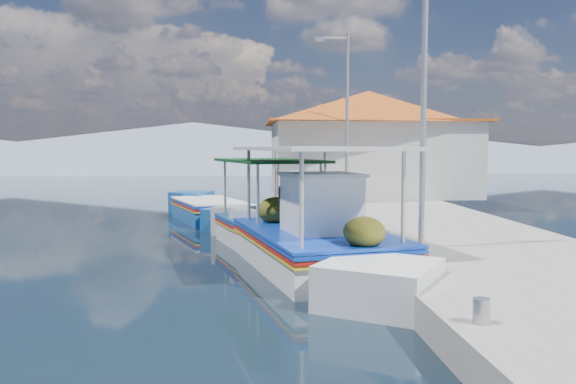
{
  "coord_description": "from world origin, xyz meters",
  "views": [
    {
      "loc": [
        1.09,
        -9.44,
        2.57
      ],
      "look_at": [
        2.19,
        6.47,
        1.3
      ],
      "focal_mm": 36.07,
      "sensor_mm": 36.0,
      "label": 1
    }
  ],
  "objects": [
    {
      "name": "caique_green_canopy",
      "position": [
        1.64,
        5.16,
        0.37
      ],
      "size": [
        3.17,
        6.37,
        2.48
      ],
      "rotation": [
        0.0,
        0.0,
        -0.29
      ],
      "color": "white",
      "rests_on": "ground"
    },
    {
      "name": "mountain_ridge",
      "position": [
        6.54,
        56.0,
        2.04
      ],
      "size": [
        171.4,
        96.0,
        5.5
      ],
      "color": "slate",
      "rests_on": "ground"
    },
    {
      "name": "bollards",
      "position": [
        3.8,
        5.25,
        0.65
      ],
      "size": [
        0.2,
        17.2,
        0.3
      ],
      "color": "#A5A8AD",
      "rests_on": "quay"
    },
    {
      "name": "main_caique",
      "position": [
        2.51,
        2.55,
        0.55
      ],
      "size": [
        3.74,
        8.41,
        2.84
      ],
      "rotation": [
        0.0,
        0.0,
        -0.22
      ],
      "color": "white",
      "rests_on": "ground"
    },
    {
      "name": "caique_blue_hull",
      "position": [
        -0.26,
        10.47,
        0.3
      ],
      "size": [
        3.17,
        5.84,
        1.1
      ],
      "rotation": [
        0.0,
        0.0,
        -0.34
      ],
      "color": "#195198",
      "rests_on": "ground"
    },
    {
      "name": "quay",
      "position": [
        5.9,
        6.0,
        0.25
      ],
      "size": [
        5.0,
        44.0,
        0.5
      ],
      "primitive_type": "cube",
      "color": "#9E9B93",
      "rests_on": "ground"
    },
    {
      "name": "lamp_post_near",
      "position": [
        4.51,
        2.0,
        3.85
      ],
      "size": [
        1.21,
        0.14,
        6.0
      ],
      "color": "#A5A8AD",
      "rests_on": "quay"
    },
    {
      "name": "lamp_post_far",
      "position": [
        4.51,
        11.0,
        3.85
      ],
      "size": [
        1.21,
        0.14,
        6.0
      ],
      "color": "#A5A8AD",
      "rests_on": "quay"
    },
    {
      "name": "ground",
      "position": [
        0.0,
        0.0,
        0.0
      ],
      "size": [
        160.0,
        160.0,
        0.0
      ],
      "primitive_type": "plane",
      "color": "black",
      "rests_on": "ground"
    },
    {
      "name": "harbor_building",
      "position": [
        6.2,
        15.0,
        2.78
      ],
      "size": [
        10.49,
        10.49,
        4.4
      ],
      "color": "silver",
      "rests_on": "quay"
    }
  ]
}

